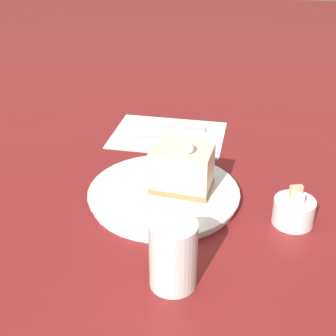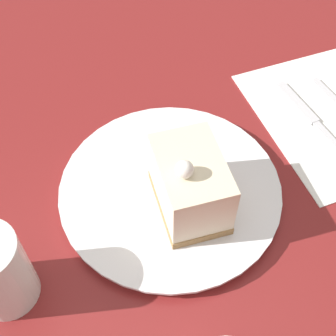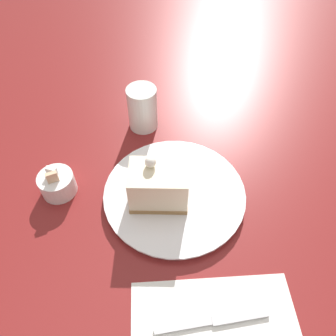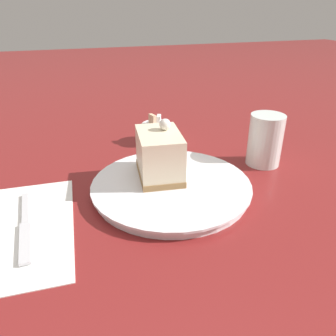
{
  "view_description": "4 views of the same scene",
  "coord_description": "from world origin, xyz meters",
  "views": [
    {
      "loc": [
        0.65,
        0.15,
        0.45
      ],
      "look_at": [
        -0.02,
        0.04,
        0.06
      ],
      "focal_mm": 50.0,
      "sensor_mm": 36.0,
      "label": 1
    },
    {
      "loc": [
        0.1,
        0.32,
        0.47
      ],
      "look_at": [
        -0.03,
        0.03,
        0.05
      ],
      "focal_mm": 50.0,
      "sensor_mm": 36.0,
      "label": 2
    },
    {
      "loc": [
        -0.38,
        0.08,
        0.52
      ],
      "look_at": [
        -0.02,
        0.04,
        0.07
      ],
      "focal_mm": 35.0,
      "sensor_mm": 36.0,
      "label": 3
    },
    {
      "loc": [
        -0.18,
        -0.41,
        0.28
      ],
      "look_at": [
        -0.04,
        0.01,
        0.05
      ],
      "focal_mm": 35.0,
      "sensor_mm": 36.0,
      "label": 4
    }
  ],
  "objects": [
    {
      "name": "cake_slice",
      "position": [
        -0.04,
        0.06,
        0.06
      ],
      "size": [
        0.08,
        0.11,
        0.1
      ],
      "rotation": [
        0.0,
        0.0,
        -0.12
      ],
      "color": "#9E7547",
      "rests_on": "plate"
    },
    {
      "name": "sugar_bowl",
      "position": [
        0.01,
        0.25,
        0.02
      ],
      "size": [
        0.07,
        0.07,
        0.06
      ],
      "color": "white",
      "rests_on": "ground_plane"
    },
    {
      "name": "knife",
      "position": [
        -0.25,
        -0.01,
        0.01
      ],
      "size": [
        0.02,
        0.17,
        0.0
      ],
      "rotation": [
        0.0,
        0.0,
        0.06
      ],
      "color": "silver",
      "rests_on": "napkin"
    },
    {
      "name": "drinking_glass",
      "position": [
        0.18,
        0.08,
        0.05
      ],
      "size": [
        0.06,
        0.06,
        0.1
      ],
      "color": "silver",
      "rests_on": "ground_plane"
    },
    {
      "name": "plate",
      "position": [
        -0.03,
        0.03,
        0.01
      ],
      "size": [
        0.26,
        0.26,
        0.02
      ],
      "color": "white",
      "rests_on": "ground_plane"
    },
    {
      "name": "ground_plane",
      "position": [
        0.0,
        0.0,
        0.0
      ],
      "size": [
        4.0,
        4.0,
        0.0
      ],
      "primitive_type": "plane",
      "color": "maroon"
    },
    {
      "name": "fork",
      "position": [
        -0.31,
        0.02,
        0.0
      ],
      "size": [
        0.02,
        0.15,
        0.0
      ],
      "rotation": [
        0.0,
        0.0,
        0.06
      ],
      "color": "silver",
      "rests_on": "napkin"
    },
    {
      "name": "napkin",
      "position": [
        -0.28,
        0.0,
        0.0
      ],
      "size": [
        0.19,
        0.25,
        0.0
      ],
      "rotation": [
        0.0,
        0.0,
        -0.04
      ],
      "color": "white",
      "rests_on": "ground_plane"
    }
  ]
}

